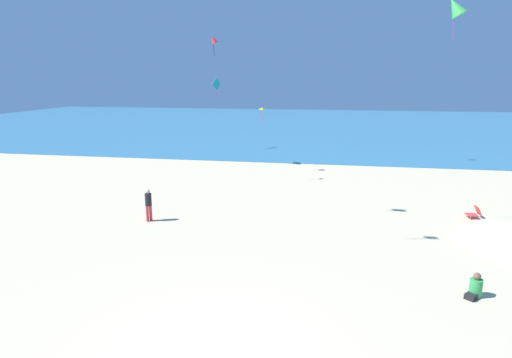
{
  "coord_description": "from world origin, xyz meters",
  "views": [
    {
      "loc": [
        2.8,
        -9.38,
        6.88
      ],
      "look_at": [
        0.0,
        6.21,
        3.13
      ],
      "focal_mm": 30.16,
      "sensor_mm": 36.0,
      "label": 1
    }
  ],
  "objects_px": {
    "person_3": "(148,203)",
    "kite_teal": "(216,84)",
    "person_2": "(475,288)",
    "kite_red": "(213,40)",
    "beach_chair_far_right": "(475,213)",
    "kite_yellow": "(262,109)",
    "kite_green": "(455,7)"
  },
  "relations": [
    {
      "from": "person_2",
      "to": "kite_green",
      "type": "xyz_separation_m",
      "value": [
        1.0,
        10.32,
        9.96
      ]
    },
    {
      "from": "beach_chair_far_right",
      "to": "kite_yellow",
      "type": "relative_size",
      "value": 0.65
    },
    {
      "from": "kite_teal",
      "to": "kite_green",
      "type": "bearing_deg",
      "value": -43.84
    },
    {
      "from": "person_2",
      "to": "person_3",
      "type": "xyz_separation_m",
      "value": [
        -13.41,
        5.2,
        0.63
      ]
    },
    {
      "from": "person_3",
      "to": "kite_teal",
      "type": "distance_m",
      "value": 21.91
    },
    {
      "from": "person_2",
      "to": "kite_red",
      "type": "xyz_separation_m",
      "value": [
        -12.97,
        15.99,
        9.08
      ]
    },
    {
      "from": "beach_chair_far_right",
      "to": "kite_red",
      "type": "xyz_separation_m",
      "value": [
        -15.42,
        7.51,
        9.1
      ]
    },
    {
      "from": "beach_chair_far_right",
      "to": "person_2",
      "type": "bearing_deg",
      "value": 67.92
    },
    {
      "from": "kite_teal",
      "to": "kite_yellow",
      "type": "bearing_deg",
      "value": -62.1
    },
    {
      "from": "person_2",
      "to": "kite_red",
      "type": "height_order",
      "value": "kite_red"
    },
    {
      "from": "beach_chair_far_right",
      "to": "kite_green",
      "type": "bearing_deg",
      "value": -57.84
    },
    {
      "from": "person_2",
      "to": "kite_teal",
      "type": "relative_size",
      "value": 0.49
    },
    {
      "from": "beach_chair_far_right",
      "to": "kite_teal",
      "type": "relative_size",
      "value": 0.43
    },
    {
      "from": "person_3",
      "to": "kite_green",
      "type": "height_order",
      "value": "kite_green"
    },
    {
      "from": "kite_yellow",
      "to": "beach_chair_far_right",
      "type": "bearing_deg",
      "value": -26.39
    },
    {
      "from": "kite_teal",
      "to": "kite_yellow",
      "type": "xyz_separation_m",
      "value": [
        6.36,
        -12.01,
        -1.39
      ]
    },
    {
      "from": "kite_yellow",
      "to": "person_2",
      "type": "bearing_deg",
      "value": -56.99
    },
    {
      "from": "person_2",
      "to": "kite_green",
      "type": "distance_m",
      "value": 14.38
    },
    {
      "from": "person_2",
      "to": "kite_yellow",
      "type": "bearing_deg",
      "value": -106.2
    },
    {
      "from": "beach_chair_far_right",
      "to": "person_3",
      "type": "height_order",
      "value": "person_3"
    },
    {
      "from": "beach_chair_far_right",
      "to": "person_2",
      "type": "xyz_separation_m",
      "value": [
        -2.45,
        -8.49,
        0.02
      ]
    },
    {
      "from": "person_2",
      "to": "kite_yellow",
      "type": "relative_size",
      "value": 0.73
    },
    {
      "from": "beach_chair_far_right",
      "to": "kite_teal",
      "type": "height_order",
      "value": "kite_teal"
    },
    {
      "from": "kite_teal",
      "to": "kite_red",
      "type": "bearing_deg",
      "value": -75.39
    },
    {
      "from": "person_2",
      "to": "kite_yellow",
      "type": "xyz_separation_m",
      "value": [
        -9.3,
        14.32,
        4.56
      ]
    },
    {
      "from": "beach_chair_far_right",
      "to": "kite_teal",
      "type": "xyz_separation_m",
      "value": [
        -18.11,
        17.84,
        5.97
      ]
    },
    {
      "from": "person_2",
      "to": "kite_green",
      "type": "bearing_deg",
      "value": -144.77
    },
    {
      "from": "kite_red",
      "to": "kite_yellow",
      "type": "bearing_deg",
      "value": -24.57
    },
    {
      "from": "kite_red",
      "to": "kite_green",
      "type": "bearing_deg",
      "value": -22.08
    },
    {
      "from": "kite_red",
      "to": "person_2",
      "type": "bearing_deg",
      "value": -50.96
    },
    {
      "from": "kite_teal",
      "to": "person_3",
      "type": "bearing_deg",
      "value": -83.91
    },
    {
      "from": "kite_red",
      "to": "kite_yellow",
      "type": "distance_m",
      "value": 6.06
    }
  ]
}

